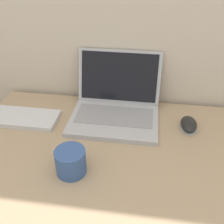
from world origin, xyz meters
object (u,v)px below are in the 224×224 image
drink_cup (71,161)px  computer_mouse (189,124)px  laptop (116,104)px  external_keyboard (8,116)px

drink_cup → computer_mouse: size_ratio=0.89×
computer_mouse → laptop: bearing=171.0°
laptop → computer_mouse: laptop is taller
laptop → external_keyboard: (-0.45, -0.09, -0.04)m
drink_cup → external_keyboard: size_ratio=0.23×
laptop → external_keyboard: bearing=-168.2°
laptop → external_keyboard: size_ratio=0.84×
laptop → drink_cup: 0.36m
laptop → computer_mouse: (0.30, -0.05, -0.04)m
computer_mouse → external_keyboard: bearing=-176.5°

